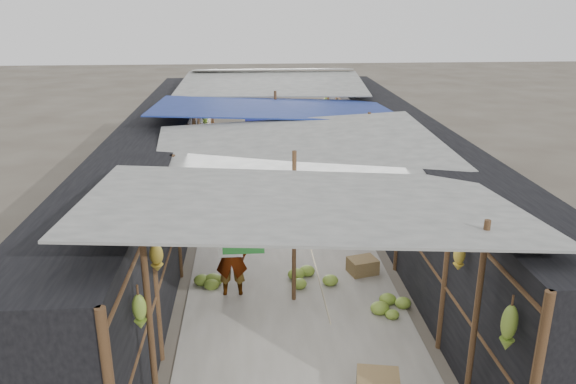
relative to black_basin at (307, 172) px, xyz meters
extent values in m
cube|color=#9E998E|center=(-0.96, -3.59, -0.08)|extent=(3.60, 16.00, 0.02)
cube|color=black|center=(-3.66, -3.59, 1.06)|extent=(1.40, 15.00, 2.30)
cube|color=black|center=(1.74, -3.59, 1.06)|extent=(1.40, 15.00, 2.30)
cube|color=olive|center=(0.39, -6.21, 0.06)|extent=(0.59, 0.52, 0.30)
cube|color=olive|center=(-1.71, -0.65, 0.04)|extent=(0.46, 0.39, 0.27)
cylinder|color=black|center=(0.00, 0.00, 0.00)|extent=(0.59, 0.59, 0.18)
imported|color=silver|center=(-1.99, -6.82, 0.64)|extent=(0.54, 0.36, 1.46)
imported|color=#2138A6|center=(-2.03, -2.74, 0.68)|extent=(0.86, 0.74, 1.54)
imported|color=#4C4542|center=(0.06, -0.87, 0.30)|extent=(0.39, 0.55, 0.77)
cylinder|color=brown|center=(-2.76, -10.09, 1.21)|extent=(0.07, 0.07, 2.60)
cylinder|color=brown|center=(0.84, -10.09, 1.21)|extent=(0.07, 0.07, 2.60)
cylinder|color=brown|center=(-0.96, -7.09, 1.21)|extent=(0.07, 0.07, 2.60)
cylinder|color=brown|center=(-2.76, -4.09, 1.21)|extent=(0.07, 0.07, 2.60)
cylinder|color=brown|center=(0.84, -4.09, 1.21)|extent=(0.07, 0.07, 2.60)
cylinder|color=brown|center=(-0.96, -1.09, 1.21)|extent=(0.07, 0.07, 2.60)
cylinder|color=brown|center=(-2.76, 1.91, 1.21)|extent=(0.07, 0.07, 2.60)
cylinder|color=brown|center=(0.84, 1.91, 1.21)|extent=(0.07, 0.07, 2.60)
cube|color=#9C9C97|center=(-0.96, -9.09, 2.41)|extent=(5.21, 3.19, 0.52)
cube|color=#9C9C97|center=(-0.76, -5.89, 2.26)|extent=(5.23, 3.73, 0.50)
cube|color=navy|center=(-1.06, -2.59, 2.36)|extent=(5.40, 3.60, 0.41)
cube|color=#9C9C97|center=(-0.96, 0.71, 2.46)|extent=(5.37, 3.66, 0.27)
cube|color=#9C9C97|center=(-0.86, 3.11, 2.56)|extent=(5.00, 1.99, 0.24)
cylinder|color=brown|center=(-2.96, -3.59, 1.96)|extent=(0.06, 15.00, 0.06)
cylinder|color=brown|center=(1.04, -3.59, 1.96)|extent=(0.06, 15.00, 0.06)
cylinder|color=gray|center=(-0.96, -3.59, 1.96)|extent=(0.02, 15.00, 0.02)
cube|color=#1828A1|center=(-1.39, -2.35, 1.66)|extent=(0.70, 0.03, 0.60)
cube|color=#B21B42|center=(0.23, -4.70, 1.66)|extent=(0.50, 0.03, 0.60)
cube|color=navy|center=(-1.43, 0.72, 1.66)|extent=(0.65, 0.03, 0.60)
cube|color=#246C2A|center=(-1.76, -8.07, 1.61)|extent=(0.60, 0.03, 0.70)
ellipsoid|color=olive|center=(-2.84, -10.16, 1.61)|extent=(0.15, 0.13, 0.41)
ellipsoid|color=gold|center=(-2.84, -8.95, 1.65)|extent=(0.17, 0.15, 0.38)
ellipsoid|color=gold|center=(-2.84, -7.28, 1.49)|extent=(0.14, 0.12, 0.48)
ellipsoid|color=gold|center=(-2.84, -5.90, 1.72)|extent=(0.15, 0.12, 0.42)
ellipsoid|color=gold|center=(-2.84, -4.13, 1.65)|extent=(0.19, 0.17, 0.43)
ellipsoid|color=olive|center=(-2.84, -3.20, 1.45)|extent=(0.18, 0.15, 0.45)
ellipsoid|color=olive|center=(-2.84, -1.68, 1.52)|extent=(0.20, 0.17, 0.40)
ellipsoid|color=olive|center=(-2.84, -0.09, 1.63)|extent=(0.19, 0.16, 0.37)
ellipsoid|color=gold|center=(-2.84, 1.42, 1.65)|extent=(0.17, 0.15, 0.37)
ellipsoid|color=gold|center=(-2.84, 3.33, 1.57)|extent=(0.19, 0.16, 0.45)
ellipsoid|color=olive|center=(0.92, -10.68, 1.57)|extent=(0.17, 0.14, 0.53)
ellipsoid|color=gold|center=(0.92, -9.26, 1.68)|extent=(0.15, 0.13, 0.36)
ellipsoid|color=olive|center=(0.92, -7.13, 1.66)|extent=(0.20, 0.17, 0.42)
ellipsoid|color=olive|center=(0.92, -5.89, 1.52)|extent=(0.17, 0.15, 0.37)
ellipsoid|color=olive|center=(0.92, -4.12, 1.54)|extent=(0.18, 0.15, 0.35)
ellipsoid|color=gold|center=(0.92, -3.19, 1.68)|extent=(0.17, 0.15, 0.50)
ellipsoid|color=olive|center=(0.92, -1.33, 1.61)|extent=(0.15, 0.13, 0.52)
ellipsoid|color=olive|center=(0.92, 0.53, 1.51)|extent=(0.16, 0.13, 0.53)
ellipsoid|color=gold|center=(0.92, 1.49, 1.42)|extent=(0.16, 0.14, 0.48)
ellipsoid|color=olive|center=(0.92, 2.91, 1.43)|extent=(0.15, 0.13, 0.58)
ellipsoid|color=olive|center=(-2.41, 0.47, 0.05)|extent=(0.55, 0.47, 0.28)
ellipsoid|color=gold|center=(0.31, 0.76, 0.04)|extent=(0.51, 0.43, 0.25)
ellipsoid|color=olive|center=(-2.40, -6.67, 0.04)|extent=(0.52, 0.44, 0.26)
ellipsoid|color=gold|center=(0.47, -2.02, 0.07)|extent=(0.65, 0.55, 0.32)
ellipsoid|color=olive|center=(-0.51, -6.42, 0.08)|extent=(0.69, 0.59, 0.35)
ellipsoid|color=olive|center=(-2.48, -1.89, 0.08)|extent=(0.66, 0.56, 0.33)
ellipsoid|color=olive|center=(0.54, -7.53, 0.07)|extent=(0.63, 0.54, 0.31)
ellipsoid|color=olive|center=(-1.48, -4.02, 0.03)|extent=(0.48, 0.41, 0.24)
camera|label=1|loc=(-1.65, -15.41, 4.71)|focal=35.00mm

